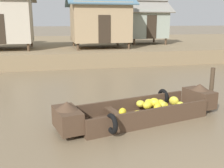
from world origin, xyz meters
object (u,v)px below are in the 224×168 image
Objects in this scene: stilt_house_mid_right at (100,21)px; stilt_house_right at (145,23)px; mooring_post at (212,87)px; banana_boat at (143,110)px; stilt_house_mid_left at (2,19)px.

stilt_house_right is (4.33, 2.52, -0.14)m from stilt_house_mid_right.
banana_boat is at bearing -163.39° from mooring_post.
stilt_house_mid_left is 0.98× the size of stilt_house_mid_right.
mooring_post is (1.77, -11.22, -2.14)m from stilt_house_mid_right.
stilt_house_mid_left is 3.47× the size of mooring_post.
stilt_house_right reaches higher than mooring_post.
stilt_house_mid_right is at bearing 98.96° from mooring_post.
mooring_post is at bearing 16.61° from banana_boat.
banana_boat is 13.75m from stilt_house_mid_left.
stilt_house_mid_right is (6.52, -0.26, -0.14)m from stilt_house_mid_left.
banana_boat is at bearing -94.56° from stilt_house_mid_right.
banana_boat is at bearing -65.67° from stilt_house_mid_left.
mooring_post is at bearing -100.57° from stilt_house_right.
banana_boat is 1.11× the size of stilt_house_mid_right.
stilt_house_mid_left reaches higher than mooring_post.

